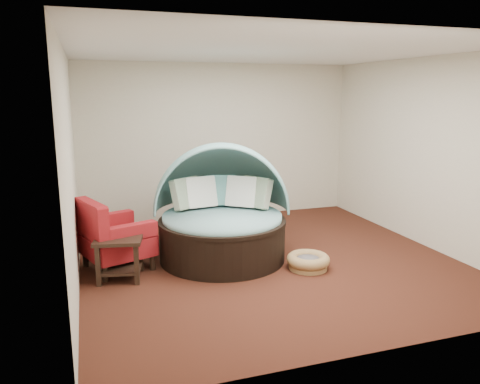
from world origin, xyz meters
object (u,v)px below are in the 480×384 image
object	(u,v)px
pet_basket	(308,261)
red_armchair	(113,237)
canopy_daybed	(222,205)
side_table	(120,251)

from	to	relation	value
pet_basket	red_armchair	distance (m)	2.58
pet_basket	canopy_daybed	bearing A→B (deg)	138.59
canopy_daybed	pet_basket	size ratio (longest dim) A/B	3.06
pet_basket	side_table	xyz separation A→B (m)	(-2.37, 0.45, 0.25)
pet_basket	red_armchair	world-z (taller)	red_armchair
side_table	pet_basket	bearing A→B (deg)	-10.67
canopy_daybed	red_armchair	distance (m)	1.52
pet_basket	side_table	size ratio (longest dim) A/B	1.06
pet_basket	side_table	world-z (taller)	side_table
red_armchair	canopy_daybed	bearing A→B (deg)	-18.02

